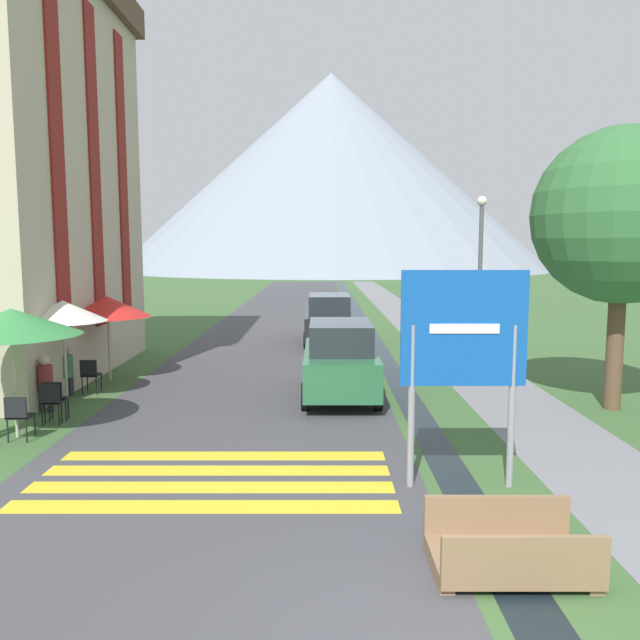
# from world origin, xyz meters

# --- Properties ---
(ground_plane) EXTENTS (160.00, 160.00, 0.00)m
(ground_plane) POSITION_xyz_m (0.00, 20.00, 0.00)
(ground_plane) COLOR #3D6033
(road) EXTENTS (6.40, 60.00, 0.01)m
(road) POSITION_xyz_m (-2.50, 30.00, 0.00)
(road) COLOR #424247
(road) RESTS_ON ground_plane
(footpath) EXTENTS (2.20, 60.00, 0.01)m
(footpath) POSITION_xyz_m (3.60, 30.00, 0.00)
(footpath) COLOR slate
(footpath) RESTS_ON ground_plane
(drainage_channel) EXTENTS (0.60, 60.00, 0.00)m
(drainage_channel) POSITION_xyz_m (1.20, 30.00, 0.00)
(drainage_channel) COLOR black
(drainage_channel) RESTS_ON ground_plane
(crosswalk_marking) EXTENTS (5.44, 2.54, 0.01)m
(crosswalk_marking) POSITION_xyz_m (-2.50, 4.19, 0.01)
(crosswalk_marking) COLOR yellow
(crosswalk_marking) RESTS_ON ground_plane
(mountain_distant) EXTENTS (67.99, 67.99, 30.92)m
(mountain_distant) POSITION_xyz_m (0.89, 96.89, 15.46)
(mountain_distant) COLOR gray
(mountain_distant) RESTS_ON ground_plane
(hotel_building) EXTENTS (5.41, 9.21, 11.30)m
(hotel_building) POSITION_xyz_m (-9.39, 12.00, 6.09)
(hotel_building) COLOR #BCAD93
(hotel_building) RESTS_ON ground_plane
(road_sign) EXTENTS (1.83, 0.11, 3.22)m
(road_sign) POSITION_xyz_m (1.21, 3.88, 2.10)
(road_sign) COLOR gray
(road_sign) RESTS_ON ground_plane
(footbridge) EXTENTS (1.70, 1.10, 0.65)m
(footbridge) POSITION_xyz_m (1.20, 1.45, 0.23)
(footbridge) COLOR #846647
(footbridge) RESTS_ON ground_plane
(parked_car_near) EXTENTS (1.77, 3.91, 1.82)m
(parked_car_near) POSITION_xyz_m (-0.40, 9.44, 0.91)
(parked_car_near) COLOR #28663D
(parked_car_near) RESTS_ON ground_plane
(parked_car_far) EXTENTS (1.83, 4.40, 1.82)m
(parked_car_far) POSITION_xyz_m (-0.54, 17.93, 0.91)
(parked_car_far) COLOR black
(parked_car_far) RESTS_ON ground_plane
(cafe_chair_near_right) EXTENTS (0.40, 0.40, 0.85)m
(cafe_chair_near_right) POSITION_xyz_m (-6.27, 7.34, 0.51)
(cafe_chair_near_right) COLOR black
(cafe_chair_near_right) RESTS_ON ground_plane
(cafe_chair_far_left) EXTENTS (0.40, 0.40, 0.85)m
(cafe_chair_far_left) POSITION_xyz_m (-6.46, 9.82, 0.51)
(cafe_chair_far_left) COLOR black
(cafe_chair_far_left) RESTS_ON ground_plane
(cafe_chair_near_left) EXTENTS (0.40, 0.40, 0.85)m
(cafe_chair_near_left) POSITION_xyz_m (-6.25, 7.17, 0.51)
(cafe_chair_near_left) COLOR black
(cafe_chair_near_left) RESTS_ON ground_plane
(cafe_chair_nearest) EXTENTS (0.40, 0.40, 0.85)m
(cafe_chair_nearest) POSITION_xyz_m (-6.39, 6.07, 0.51)
(cafe_chair_nearest) COLOR black
(cafe_chair_nearest) RESTS_ON ground_plane
(cafe_umbrella_front_green) EXTENTS (2.50, 2.50, 2.43)m
(cafe_umbrella_front_green) POSITION_xyz_m (-6.56, 6.33, 2.18)
(cafe_umbrella_front_green) COLOR #B7B2A8
(cafe_umbrella_front_green) RESTS_ON ground_plane
(cafe_umbrella_middle_white) EXTENTS (1.93, 1.93, 2.34)m
(cafe_umbrella_middle_white) POSITION_xyz_m (-6.73, 9.07, 2.10)
(cafe_umbrella_middle_white) COLOR #B7B2A8
(cafe_umbrella_middle_white) RESTS_ON ground_plane
(cafe_umbrella_rear_red) EXTENTS (2.22, 2.22, 2.26)m
(cafe_umbrella_rear_red) POSITION_xyz_m (-6.50, 11.37, 1.98)
(cafe_umbrella_rear_red) COLOR #B7B2A8
(cafe_umbrella_rear_red) RESTS_ON ground_plane
(person_seated_near) EXTENTS (0.32, 0.32, 1.23)m
(person_seated_near) POSITION_xyz_m (-6.80, 8.14, 0.68)
(person_seated_near) COLOR #282833
(person_seated_near) RESTS_ON ground_plane
(person_seated_far) EXTENTS (0.32, 0.32, 1.20)m
(person_seated_far) POSITION_xyz_m (-6.94, 9.59, 0.67)
(person_seated_far) COLOR #282833
(person_seated_far) RESTS_ON ground_plane
(streetlamp) EXTENTS (0.28, 0.28, 4.96)m
(streetlamp) POSITION_xyz_m (3.62, 12.50, 2.96)
(streetlamp) COLOR #515156
(streetlamp) RESTS_ON ground_plane
(tree_by_path) EXTENTS (3.78, 3.78, 6.11)m
(tree_by_path) POSITION_xyz_m (5.58, 8.42, 4.20)
(tree_by_path) COLOR brown
(tree_by_path) RESTS_ON ground_plane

